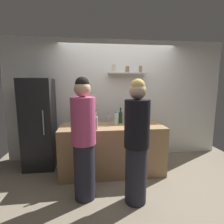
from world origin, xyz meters
The scene contains 11 objects.
ground_plane centered at (0.00, 0.00, 0.00)m, with size 5.28×5.28×0.00m, color gray.
back_wall_assembly centered at (0.00, 1.25, 1.30)m, with size 4.80×0.32×2.60m.
refrigerator centered at (-1.62, 0.85, 0.88)m, with size 0.58×0.60×1.76m.
counter centered at (-0.23, 0.48, 0.45)m, with size 1.89×0.75×0.90m, color #9E7A51.
baking_pan centered at (-0.74, 0.57, 0.93)m, with size 0.34×0.24×0.05m, color gray.
utensil_holder centered at (-0.26, 0.78, 0.96)m, with size 0.09×0.09×0.22m.
wine_bottle_pale_glass centered at (-0.54, 0.20, 1.03)m, with size 0.07×0.07×0.33m.
wine_bottle_green_glass centered at (-0.04, 0.66, 1.02)m, with size 0.07×0.07×0.30m.
water_bottle_plastic centered at (-0.15, 0.52, 1.02)m, with size 0.08×0.08×0.25m.
person_pink_top centered at (-0.72, -0.27, 0.88)m, with size 0.34×0.34×1.76m.
person_blonde centered at (-0.01, -0.44, 0.86)m, with size 0.34×0.34×1.73m.
Camera 1 is at (-0.62, -2.68, 1.66)m, focal length 28.24 mm.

